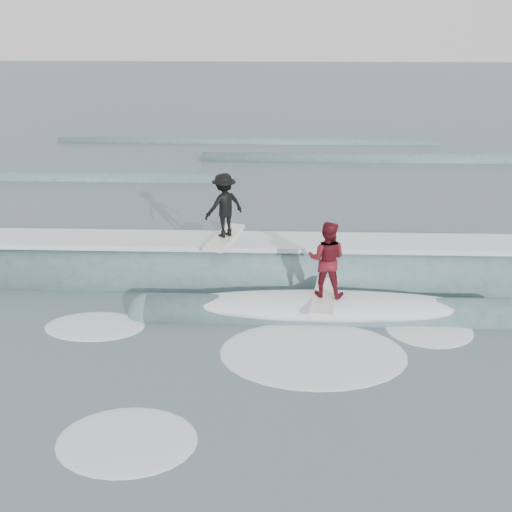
{
  "coord_description": "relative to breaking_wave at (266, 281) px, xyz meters",
  "views": [
    {
      "loc": [
        0.49,
        -10.72,
        7.04
      ],
      "look_at": [
        0.0,
        3.04,
        1.1
      ],
      "focal_mm": 40.0,
      "sensor_mm": 36.0,
      "label": 1
    }
  ],
  "objects": [
    {
      "name": "ground",
      "position": [
        -0.26,
        -3.72,
        -0.04
      ],
      "size": [
        160.0,
        160.0,
        0.0
      ],
      "primitive_type": "plane",
      "color": "#3F515D",
      "rests_on": "ground"
    },
    {
      "name": "breaking_wave",
      "position": [
        0.0,
        0.0,
        0.0
      ],
      "size": [
        21.12,
        3.89,
        2.22
      ],
      "color": "#3B6462",
      "rests_on": "ground"
    },
    {
      "name": "surfer_black",
      "position": [
        -1.17,
        0.32,
        2.05
      ],
      "size": [
        1.31,
        2.07,
        1.87
      ],
      "color": "white",
      "rests_on": "ground"
    },
    {
      "name": "surfer_red",
      "position": [
        1.48,
        -1.88,
        1.44
      ],
      "size": [
        1.06,
        2.06,
        2.0
      ],
      "color": "white",
      "rests_on": "ground"
    },
    {
      "name": "whitewater",
      "position": [
        -1.17,
        -3.6,
        -0.04
      ],
      "size": [
        14.94,
        5.75,
        0.1
      ],
      "color": "white",
      "rests_on": "ground"
    },
    {
      "name": "far_swells",
      "position": [
        -1.3,
        13.93,
        -0.04
      ],
      "size": [
        42.07,
        8.65,
        0.8
      ],
      "color": "#3B6462",
      "rests_on": "ground"
    }
  ]
}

